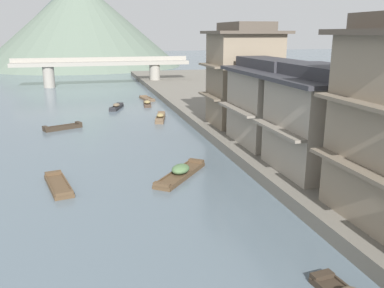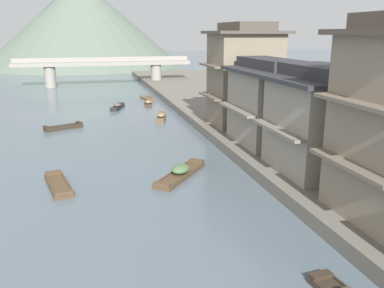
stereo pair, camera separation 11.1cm
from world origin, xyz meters
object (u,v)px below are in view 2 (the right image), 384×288
at_px(boat_moored_far, 161,118).
at_px(boat_midriver_upstream, 181,173).
at_px(house_waterfront_tall, 322,120).
at_px(boat_moored_third, 148,104).
at_px(house_waterfront_narrow, 267,102).
at_px(house_waterfront_far, 244,75).
at_px(boat_upstream_distant, 117,107).
at_px(boat_moored_nearest, 148,99).
at_px(boat_moored_second, 63,127).
at_px(stone_bridge, 104,67).
at_px(boat_midriver_drifting, 59,185).

relative_size(boat_moored_far, boat_midriver_upstream, 0.89).
bearing_deg(house_waterfront_tall, boat_moored_far, 106.46).
xyz_separation_m(boat_moored_third, house_waterfront_narrow, (5.45, -22.52, 3.54)).
distance_m(house_waterfront_narrow, house_waterfront_far, 6.58).
distance_m(boat_upstream_distant, house_waterfront_narrow, 23.26).
distance_m(boat_moored_nearest, boat_moored_far, 13.44).
bearing_deg(boat_upstream_distant, house_waterfront_narrow, -66.12).
height_order(boat_moored_second, boat_midriver_upstream, boat_midriver_upstream).
xyz_separation_m(boat_midriver_upstream, boat_upstream_distant, (-1.98, 24.73, -0.03)).
distance_m(boat_upstream_distant, stone_bridge, 22.59).
xyz_separation_m(boat_moored_far, boat_upstream_distant, (-3.84, 7.58, -0.01)).
distance_m(house_waterfront_tall, stone_bridge, 51.01).
height_order(house_waterfront_narrow, house_waterfront_far, house_waterfront_far).
xyz_separation_m(boat_midriver_upstream, house_waterfront_far, (8.01, 10.12, 4.80)).
bearing_deg(boat_moored_second, stone_bridge, 80.45).
relative_size(boat_moored_third, boat_midriver_drifting, 0.90).
height_order(boat_moored_far, stone_bridge, stone_bridge).
bearing_deg(boat_moored_second, boat_midriver_drifting, -88.51).
height_order(boat_moored_nearest, boat_upstream_distant, boat_upstream_distant).
xyz_separation_m(boat_moored_third, boat_upstream_distant, (-3.86, -1.50, 0.02)).
distance_m(boat_moored_third, house_waterfront_tall, 29.90).
bearing_deg(stone_bridge, boat_upstream_distant, -89.17).
xyz_separation_m(boat_moored_nearest, boat_moored_third, (-0.63, -4.35, 0.10)).
xyz_separation_m(boat_moored_far, house_waterfront_tall, (5.91, -20.02, 3.51)).
distance_m(boat_moored_nearest, house_waterfront_narrow, 27.54).
bearing_deg(boat_midriver_upstream, stone_bridge, 92.80).
height_order(boat_moored_second, boat_moored_far, boat_moored_far).
bearing_deg(boat_upstream_distant, stone_bridge, 90.83).
bearing_deg(boat_moored_nearest, boat_midriver_drifting, -107.67).
distance_m(boat_moored_third, boat_moored_far, 9.08).
relative_size(house_waterfront_narrow, stone_bridge, 0.23).
xyz_separation_m(house_waterfront_tall, house_waterfront_far, (0.23, 12.99, 1.31)).
height_order(house_waterfront_narrow, stone_bridge, house_waterfront_narrow).
height_order(boat_moored_third, boat_midriver_upstream, boat_midriver_upstream).
height_order(boat_moored_nearest, house_waterfront_narrow, house_waterfront_narrow).
xyz_separation_m(boat_midriver_drifting, boat_upstream_distant, (5.27, 24.77, 0.10)).
bearing_deg(house_waterfront_narrow, stone_bridge, 102.51).
relative_size(boat_moored_nearest, boat_upstream_distant, 1.04).
relative_size(boat_upstream_distant, house_waterfront_narrow, 0.56).
bearing_deg(house_waterfront_narrow, boat_upstream_distant, 113.88).
xyz_separation_m(boat_upstream_distant, house_waterfront_far, (9.99, -14.61, 4.83)).
bearing_deg(house_waterfront_tall, house_waterfront_narrow, 93.90).
relative_size(boat_moored_nearest, boat_moored_second, 1.10).
relative_size(boat_midriver_upstream, house_waterfront_narrow, 0.70).
xyz_separation_m(house_waterfront_tall, stone_bridge, (-10.08, 50.00, -0.64)).
bearing_deg(boat_midriver_drifting, boat_moored_second, 91.49).
distance_m(boat_moored_second, boat_moored_third, 14.44).
xyz_separation_m(boat_moored_third, house_waterfront_far, (6.13, -16.11, 4.85)).
xyz_separation_m(boat_moored_third, boat_midriver_upstream, (-1.88, -26.23, 0.05)).
height_order(boat_midriver_upstream, stone_bridge, stone_bridge).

